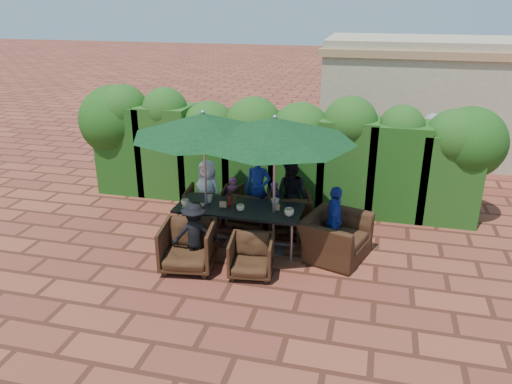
% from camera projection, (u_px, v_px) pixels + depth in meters
% --- Properties ---
extents(ground, '(80.00, 80.00, 0.00)m').
position_uv_depth(ground, '(249.00, 250.00, 8.93)').
color(ground, brown).
rests_on(ground, ground).
extents(dining_table, '(2.24, 0.90, 0.75)m').
position_uv_depth(dining_table, '(239.00, 211.00, 8.89)').
color(dining_table, black).
rests_on(dining_table, ground).
extents(umbrella_left, '(2.49, 2.49, 2.46)m').
position_uv_depth(umbrella_left, '(203.00, 124.00, 8.46)').
color(umbrella_left, gray).
rests_on(umbrella_left, ground).
extents(umbrella_right, '(2.71, 2.71, 2.46)m').
position_uv_depth(umbrella_right, '(275.00, 130.00, 8.13)').
color(umbrella_right, gray).
rests_on(umbrella_right, ground).
extents(chair_far_left, '(0.84, 0.80, 0.78)m').
position_uv_depth(chair_far_left, '(206.00, 203.00, 9.97)').
color(chair_far_left, black).
rests_on(chair_far_left, ground).
extents(chair_far_mid, '(0.90, 0.86, 0.81)m').
position_uv_depth(chair_far_mid, '(252.00, 206.00, 9.77)').
color(chair_far_mid, black).
rests_on(chair_far_mid, ground).
extents(chair_far_right, '(0.98, 0.95, 0.84)m').
position_uv_depth(chair_far_right, '(289.00, 210.00, 9.58)').
color(chair_far_right, black).
rests_on(chair_far_right, ground).
extents(chair_near_left, '(0.95, 0.91, 0.87)m').
position_uv_depth(chair_near_left, '(188.00, 244.00, 8.21)').
color(chair_near_left, black).
rests_on(chair_near_left, ground).
extents(chair_near_right, '(0.77, 0.73, 0.71)m').
position_uv_depth(chair_near_right, '(251.00, 255.00, 8.04)').
color(chair_near_right, black).
rests_on(chair_near_right, ground).
extents(chair_end_right, '(1.05, 1.31, 0.99)m').
position_uv_depth(chair_end_right, '(336.00, 230.00, 8.55)').
color(chair_end_right, black).
rests_on(chair_end_right, ground).
extents(adult_far_left, '(0.72, 0.57, 1.28)m').
position_uv_depth(adult_far_left, '(208.00, 191.00, 9.88)').
color(adult_far_left, white).
rests_on(adult_far_left, ground).
extents(adult_far_mid, '(0.51, 0.42, 1.42)m').
position_uv_depth(adult_far_mid, '(258.00, 189.00, 9.80)').
color(adult_far_mid, navy).
rests_on(adult_far_mid, ground).
extents(adult_far_right, '(0.75, 0.61, 1.36)m').
position_uv_depth(adult_far_right, '(292.00, 196.00, 9.55)').
color(adult_far_right, black).
rests_on(adult_far_right, ground).
extents(adult_near_left, '(0.80, 0.56, 1.14)m').
position_uv_depth(adult_near_left, '(195.00, 234.00, 8.24)').
color(adult_near_left, black).
rests_on(adult_near_left, ground).
extents(adult_end_right, '(0.43, 0.76, 1.25)m').
position_uv_depth(adult_end_right, '(334.00, 221.00, 8.60)').
color(adult_end_right, navy).
rests_on(adult_end_right, ground).
extents(child_left, '(0.35, 0.30, 0.89)m').
position_uv_depth(child_left, '(233.00, 199.00, 10.03)').
color(child_left, '#D74C9B').
rests_on(child_left, ground).
extents(child_right, '(0.39, 0.35, 0.90)m').
position_uv_depth(child_right, '(274.00, 203.00, 9.79)').
color(child_right, '#8350AF').
rests_on(child_right, ground).
extents(pedestrian_a, '(1.43, 1.36, 1.56)m').
position_uv_depth(pedestrian_a, '(366.00, 152.00, 11.91)').
color(pedestrian_a, '#2F9127').
rests_on(pedestrian_a, ground).
extents(pedestrian_b, '(0.91, 0.70, 1.66)m').
position_uv_depth(pedestrian_b, '(392.00, 147.00, 12.13)').
color(pedestrian_b, '#D74C9B').
rests_on(pedestrian_b, ground).
extents(pedestrian_c, '(1.19, 1.09, 1.74)m').
position_uv_depth(pedestrian_c, '(430.00, 150.00, 11.70)').
color(pedestrian_c, gray).
rests_on(pedestrian_c, ground).
extents(cup_a, '(0.14, 0.14, 0.11)m').
position_uv_depth(cup_a, '(185.00, 202.00, 8.91)').
color(cup_a, beige).
rests_on(cup_a, dining_table).
extents(cup_b, '(0.14, 0.14, 0.13)m').
position_uv_depth(cup_b, '(209.00, 199.00, 9.04)').
color(cup_b, beige).
rests_on(cup_b, dining_table).
extents(cup_c, '(0.14, 0.14, 0.11)m').
position_uv_depth(cup_c, '(240.00, 208.00, 8.69)').
color(cup_c, beige).
rests_on(cup_c, dining_table).
extents(cup_d, '(0.15, 0.15, 0.14)m').
position_uv_depth(cup_d, '(275.00, 202.00, 8.88)').
color(cup_d, beige).
rests_on(cup_d, dining_table).
extents(cup_e, '(0.17, 0.17, 0.13)m').
position_uv_depth(cup_e, '(289.00, 212.00, 8.48)').
color(cup_e, beige).
rests_on(cup_e, dining_table).
extents(ketchup_bottle, '(0.04, 0.04, 0.17)m').
position_uv_depth(ketchup_bottle, '(229.00, 201.00, 8.89)').
color(ketchup_bottle, '#B20C0A').
rests_on(ketchup_bottle, dining_table).
extents(sauce_bottle, '(0.04, 0.04, 0.17)m').
position_uv_depth(sauce_bottle, '(235.00, 201.00, 8.92)').
color(sauce_bottle, '#4C230C').
rests_on(sauce_bottle, dining_table).
extents(serving_tray, '(0.35, 0.25, 0.02)m').
position_uv_depth(serving_tray, '(194.00, 205.00, 8.90)').
color(serving_tray, tan).
rests_on(serving_tray, dining_table).
extents(number_block_left, '(0.12, 0.06, 0.10)m').
position_uv_depth(number_block_left, '(223.00, 204.00, 8.85)').
color(number_block_left, tan).
rests_on(number_block_left, dining_table).
extents(number_block_right, '(0.12, 0.06, 0.10)m').
position_uv_depth(number_block_right, '(276.00, 207.00, 8.73)').
color(number_block_right, tan).
rests_on(number_block_right, dining_table).
extents(hedge_wall, '(9.10, 1.60, 2.45)m').
position_uv_depth(hedge_wall, '(268.00, 143.00, 10.58)').
color(hedge_wall, '#13370F').
rests_on(hedge_wall, ground).
extents(building, '(6.20, 3.08, 3.20)m').
position_uv_depth(building, '(435.00, 98.00, 13.86)').
color(building, '#C7B694').
rests_on(building, ground).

